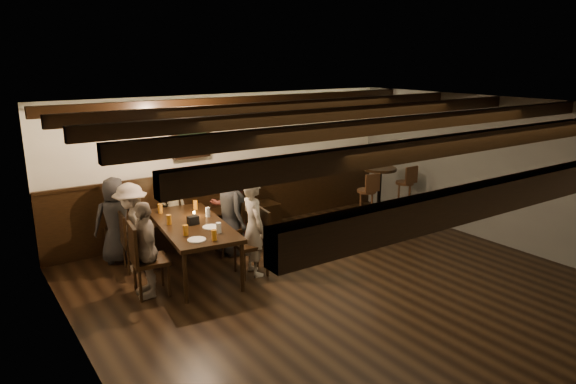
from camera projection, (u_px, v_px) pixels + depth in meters
room at (256, 186)px, 7.88m from camera, size 7.00×7.00×7.00m
dining_table at (192, 227)px, 7.23m from camera, size 1.12×2.04×0.73m
chair_left_near at (136, 252)px, 7.41m from camera, size 0.44×0.44×0.86m
chair_left_far at (150, 273)px, 6.62m from camera, size 0.50×0.50×0.97m
chair_right_near at (230, 237)px, 8.04m from camera, size 0.43×0.43×0.85m
chair_right_far at (252, 255)px, 7.26m from camera, size 0.48×0.48×0.94m
person_bench_left at (116, 220)px, 7.62m from camera, size 0.68×0.49×1.30m
person_bench_centre at (173, 212)px, 8.15m from camera, size 0.48×0.35×1.22m
person_bench_right at (230, 203)px, 8.40m from camera, size 0.72×0.59×1.35m
person_left_near at (132, 228)px, 7.30m from camera, size 0.58×0.89×1.29m
person_left_far at (146, 249)px, 6.53m from camera, size 0.40×0.77×1.26m
person_right_near at (231, 209)px, 7.94m from camera, size 0.54×0.75×1.43m
person_right_far at (254, 227)px, 7.17m from camera, size 0.39×0.54×1.38m
pint_a at (160, 209)px, 7.68m from camera, size 0.07×0.07×0.14m
pint_b at (195, 205)px, 7.87m from camera, size 0.07×0.07×0.14m
pint_c at (169, 220)px, 7.16m from camera, size 0.07×0.07×0.14m
pint_d at (208, 212)px, 7.50m from camera, size 0.07×0.07×0.14m
pint_e at (186, 230)px, 6.72m from camera, size 0.07×0.07×0.14m
pint_f at (219, 228)px, 6.81m from camera, size 0.07×0.07×0.14m
pint_g at (214, 235)px, 6.53m from camera, size 0.07×0.07×0.14m
plate_near at (197, 240)px, 6.55m from camera, size 0.24×0.24×0.01m
plate_far at (211, 227)px, 7.04m from camera, size 0.24×0.24×0.01m
condiment_caddy at (193, 220)px, 7.16m from camera, size 0.15×0.10×0.12m
candle at (194, 215)px, 7.52m from camera, size 0.05×0.05×0.05m
high_top_table at (379, 187)px, 9.41m from camera, size 0.59×0.59×1.05m
bar_stool_left at (366, 209)px, 9.05m from camera, size 0.34×0.36×1.06m
bar_stool_right at (404, 200)px, 9.63m from camera, size 0.34×0.34×1.06m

